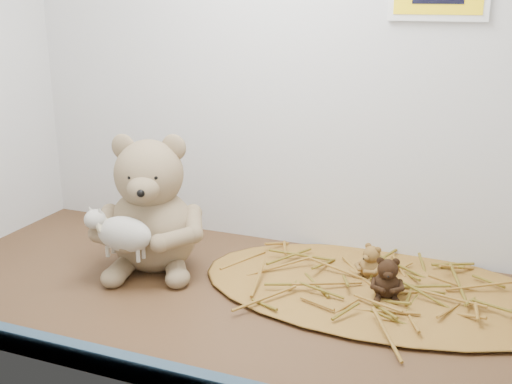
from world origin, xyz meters
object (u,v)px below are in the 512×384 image
at_px(main_teddy, 151,202).
at_px(mini_teddy_brown, 387,276).
at_px(mini_teddy_tan, 372,260).
at_px(toy_lamb, 124,234).

xyz_separation_m(main_teddy, mini_teddy_brown, (0.47, 0.02, -0.09)).
distance_m(mini_teddy_tan, mini_teddy_brown, 0.08).
xyz_separation_m(toy_lamb, mini_teddy_tan, (0.43, 0.19, -0.06)).
bearing_deg(main_teddy, toy_lamb, -110.82).
bearing_deg(main_teddy, mini_teddy_brown, -18.48).
height_order(toy_lamb, mini_teddy_tan, toy_lamb).
bearing_deg(mini_teddy_brown, main_teddy, 169.35).
distance_m(main_teddy, mini_teddy_tan, 0.44).
relative_size(toy_lamb, mini_teddy_tan, 2.11).
bearing_deg(toy_lamb, mini_teddy_tan, 23.59).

